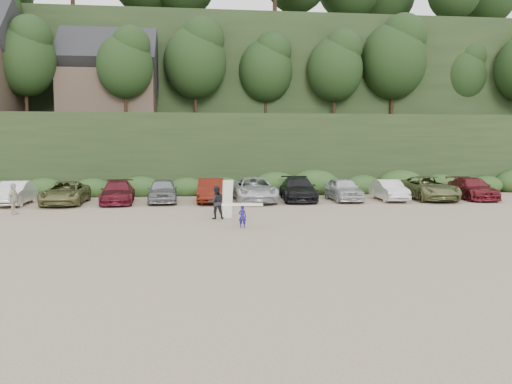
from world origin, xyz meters
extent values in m
plane|color=tan|center=(0.00, 0.00, 0.00)|extent=(120.00, 120.00, 0.00)
cube|color=black|center=(0.00, 22.00, 3.00)|extent=(80.00, 14.00, 6.00)
cube|color=black|center=(0.00, 40.00, 8.00)|extent=(90.00, 30.00, 16.00)
ellipsoid|color=black|center=(0.00, 22.00, 11.00)|extent=(66.00, 12.00, 10.00)
cube|color=#2B491E|center=(-0.55, 14.50, 0.60)|extent=(46.20, 2.00, 1.20)
cube|color=brown|center=(-12.00, 24.00, 8.00)|extent=(8.00, 6.00, 4.00)
imported|color=white|center=(-15.48, 9.87, 0.73)|extent=(1.69, 4.47, 1.46)
imported|color=#67683C|center=(-12.49, 9.84, 0.71)|extent=(2.55, 5.19, 1.42)
imported|color=maroon|center=(-9.37, 10.02, 0.70)|extent=(2.36, 4.99, 1.41)
imported|color=gray|center=(-6.59, 10.18, 0.77)|extent=(2.02, 4.58, 1.53)
imported|color=#58170D|center=(-3.53, 9.91, 0.76)|extent=(1.84, 4.68, 1.52)
imported|color=silver|center=(-0.73, 10.01, 0.79)|extent=(2.63, 5.66, 1.57)
imported|color=black|center=(2.19, 10.24, 0.77)|extent=(2.58, 5.45, 1.54)
imported|color=silver|center=(5.14, 9.83, 0.77)|extent=(1.82, 4.50, 1.53)
imported|color=silver|center=(8.17, 9.61, 0.69)|extent=(1.60, 4.22, 1.37)
imported|color=olive|center=(10.99, 9.80, 0.78)|extent=(2.74, 5.67, 1.56)
imported|color=maroon|center=(14.09, 9.78, 0.72)|extent=(2.43, 5.11, 1.44)
imported|color=#B8AD9C|center=(-14.05, 5.55, 0.83)|extent=(0.53, 1.02, 1.66)
imported|color=navy|center=(-2.39, -0.04, 0.49)|extent=(0.41, 0.32, 0.99)
cube|color=white|center=(-2.39, -0.04, 1.05)|extent=(1.86, 0.72, 0.07)
imported|color=black|center=(-3.46, 2.76, 0.82)|extent=(0.84, 0.68, 1.65)
cube|color=silver|center=(-2.90, 2.79, 0.97)|extent=(0.61, 0.48, 1.94)
camera|label=1|loc=(-4.31, -21.90, 3.70)|focal=35.00mm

